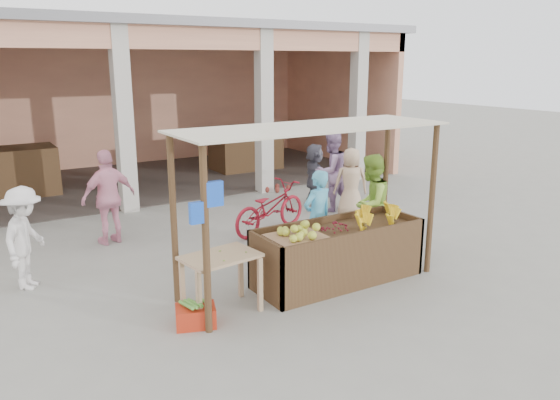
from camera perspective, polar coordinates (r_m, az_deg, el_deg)
ground at (r=8.21m, az=3.20°, el=-9.11°), size 60.00×60.00×0.00m
market_building at (r=15.72m, az=-15.85°, el=11.79°), size 14.40×6.40×4.20m
fruit_stall at (r=8.34m, az=6.08°, el=-5.83°), size 2.60×0.95×0.80m
stall_awning at (r=7.68m, az=3.06°, el=4.67°), size 4.09×1.35×2.39m
banana_heap at (r=8.64m, az=10.05°, el=-1.84°), size 0.99×0.54×0.18m
melon_tray at (r=7.72m, az=1.73°, el=-3.54°), size 0.77×0.67×0.20m
berry_heap at (r=8.22m, az=5.80°, el=-2.62°), size 0.49×0.40×0.15m
side_table at (r=7.28m, az=-6.22°, el=-6.77°), size 1.05×0.77×0.79m
papaya_pile at (r=7.19m, az=-6.28°, el=-4.92°), size 0.78×0.45×0.22m
red_crate at (r=7.14m, az=-8.81°, el=-11.89°), size 0.59×0.50×0.26m
plantain_bundle at (r=7.07m, az=-8.86°, el=-10.67°), size 0.39×0.27×0.08m
produce_sacks at (r=13.93m, az=-0.27°, el=2.15°), size 1.03×0.77×0.63m
vendor_blue at (r=8.94m, az=3.94°, el=-1.46°), size 0.68×0.53×1.67m
vendor_green at (r=9.50m, az=9.44°, el=-0.17°), size 1.01×0.80×1.83m
motorcycle at (r=10.61m, az=-1.07°, el=-0.70°), size 1.18×2.06×1.02m
shopper_a at (r=8.74m, az=-25.12°, el=-3.25°), size 0.99×1.18×1.65m
shopper_b at (r=10.33m, az=-17.48°, el=0.60°), size 1.18×0.79×1.85m
shopper_c at (r=11.70m, az=7.44°, el=2.20°), size 0.94×0.83×1.65m
shopper_d at (r=12.64m, az=3.62°, el=2.87°), size 0.96×1.49×1.50m
shopper_f at (r=12.12m, az=5.37°, el=3.37°), size 1.00×0.65×1.93m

